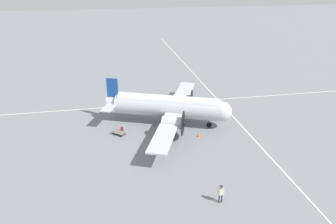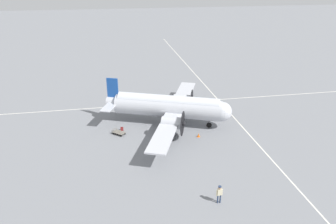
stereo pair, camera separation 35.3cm
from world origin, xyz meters
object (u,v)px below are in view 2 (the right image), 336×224
airliner_main (171,107)px  traffic_cone (199,135)px  baggage_cart (119,132)px  suitcase_near_door (122,129)px  crew_foreground (219,192)px

airliner_main → traffic_cone: bearing=-35.8°
baggage_cart → suitcase_near_door: bearing=107.7°
crew_foreground → baggage_cart: crew_foreground is taller
airliner_main → suitcase_near_door: bearing=-151.1°
baggage_cart → crew_foreground: bearing=-19.4°
crew_foreground → traffic_cone: (1.61, 12.76, -0.91)m
traffic_cone → airliner_main: bearing=122.1°
airliner_main → suitcase_near_door: 7.22m
airliner_main → traffic_cone: size_ratio=46.75×
crew_foreground → traffic_cone: bearing=78.9°
airliner_main → suitcase_near_door: (-6.78, -0.80, -2.35)m
airliner_main → baggage_cart: bearing=-143.9°
airliner_main → suitcase_near_door: size_ratio=41.73×
suitcase_near_door → crew_foreground: bearing=-64.2°
suitcase_near_door → traffic_cone: size_ratio=1.12×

